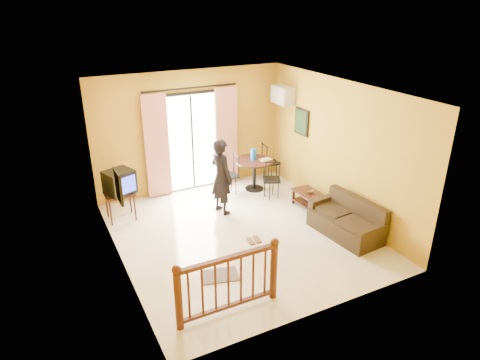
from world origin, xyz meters
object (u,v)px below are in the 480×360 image
sofa (347,222)px  television (119,182)px  dining_table (254,166)px  standing_person (221,177)px  coffee_table (310,198)px

sofa → television: bearing=139.6°
dining_table → sofa: (0.59, -2.67, -0.31)m
dining_table → sofa: size_ratio=0.55×
television → sofa: 4.57m
sofa → dining_table: bearing=97.0°
television → dining_table: size_ratio=0.75×
television → standing_person: 2.06m
coffee_table → sofa: (-0.00, -1.23, 0.03)m
dining_table → sofa: bearing=-77.6°
dining_table → standing_person: standing_person is taller
television → sofa: (3.72, -2.61, -0.55)m
television → dining_table: 3.14m
standing_person → coffee_table: bearing=-126.3°
television → dining_table: bearing=-19.3°
sofa → standing_person: (-1.76, 1.96, 0.54)m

